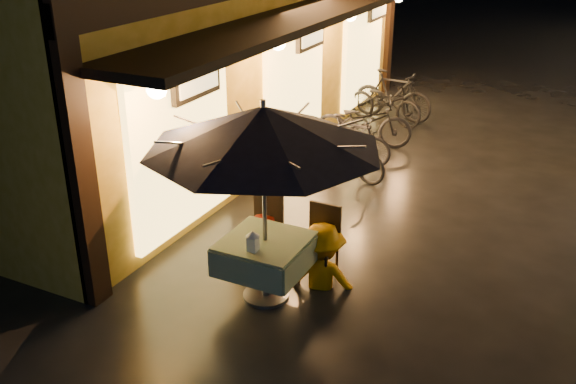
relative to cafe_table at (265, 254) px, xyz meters
The scene contains 13 objects.
ground 1.83m from the cafe_table, 13.19° to the left, with size 90.00×90.00×0.00m, color black.
cafe_table is the anchor object (origin of this frame).
patio_umbrella 1.56m from the cafe_table, ahead, with size 2.69×2.69×2.46m.
cafe_chair_left 0.84m from the cafe_table, 118.51° to the left, with size 0.42×0.42×0.97m.
cafe_chair_right 0.84m from the cafe_table, 61.49° to the left, with size 0.42×0.42×0.97m.
table_lantern 0.44m from the cafe_table, 90.00° to the right, with size 0.16×0.16×0.25m.
person_orange 0.70m from the cafe_table, 123.98° to the left, with size 0.73×0.57×1.51m, color red.
person_yellow 0.78m from the cafe_table, 50.69° to the left, with size 1.02×0.59×1.58m, color #FF9C00.
bicycle_0 3.99m from the cafe_table, 98.26° to the left, with size 0.58×1.66×0.87m, color black.
bicycle_1 4.64m from the cafe_table, 98.77° to the left, with size 0.43×1.52×0.91m, color black.
bicycle_2 5.60m from the cafe_table, 98.50° to the left, with size 0.66×1.90×1.00m, color black.
bicycle_3 7.56m from the cafe_table, 96.59° to the left, with size 0.51×1.82×1.09m, color black.
bicycle_4 7.26m from the cafe_table, 97.34° to the left, with size 0.62×1.79×0.94m, color black.
Camera 1 is at (1.49, -6.19, 4.33)m, focal length 40.00 mm.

